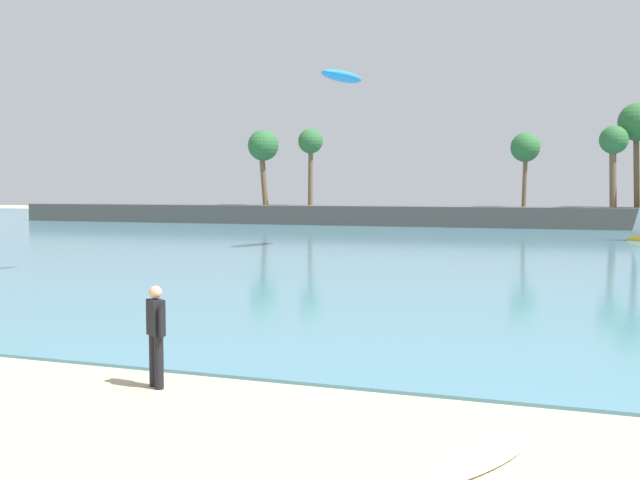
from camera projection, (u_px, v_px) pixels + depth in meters
sea at (508, 232)px, 58.29m from camera, size 220.00×96.03×0.06m
palm_headland at (602, 193)px, 63.28m from camera, size 98.94×6.00×13.25m
person_at_waterline at (156, 333)px, 12.41m from camera, size 0.46×0.36×1.67m
surfboard at (478, 461)px, 8.96m from camera, size 1.30×2.14×0.08m
kite_aloft_low_near_shore at (342, 76)px, 40.92m from camera, size 1.91×4.08×0.61m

